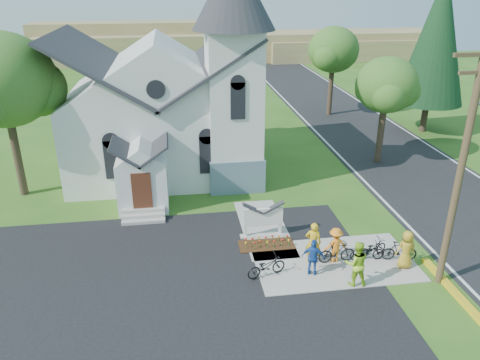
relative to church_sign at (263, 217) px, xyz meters
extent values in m
plane|color=#2E5A19|center=(1.20, -3.20, -1.03)|extent=(120.00, 120.00, 0.00)
cube|color=black|center=(-5.80, -5.20, -1.02)|extent=(20.00, 16.00, 0.02)
cube|color=black|center=(11.20, 11.80, -1.02)|extent=(8.00, 90.00, 0.02)
cube|color=gray|center=(2.70, -2.70, -1.00)|extent=(7.00, 4.00, 0.05)
cube|color=silver|center=(-4.80, 9.80, 1.47)|extent=(11.00, 9.00, 5.00)
cube|color=slate|center=(-0.50, 6.50, -0.03)|extent=(3.20, 3.20, 2.00)
cube|color=silver|center=(-0.50, 6.50, 3.47)|extent=(3.00, 3.00, 9.00)
cube|color=silver|center=(-5.80, 4.10, 0.37)|extent=(2.60, 2.40, 2.80)
cube|color=#4F2516|center=(-5.80, 2.87, 0.47)|extent=(1.00, 0.10, 2.00)
cube|color=gray|center=(0.00, 0.00, -0.98)|extent=(2.20, 0.40, 0.10)
cube|color=white|center=(-0.85, 0.00, -0.48)|extent=(0.12, 0.12, 1.00)
cube|color=white|center=(0.85, 0.00, -0.48)|extent=(0.12, 0.12, 1.00)
cube|color=white|center=(0.00, 0.00, 0.02)|extent=(1.90, 0.14, 0.90)
cube|color=#3C2510|center=(0.00, -0.90, -0.99)|extent=(2.60, 1.10, 0.07)
cylinder|color=#483724|center=(6.50, -4.70, 3.97)|extent=(0.28, 0.28, 10.00)
cylinder|color=#372B1E|center=(-12.80, 6.80, 1.45)|extent=(0.44, 0.44, 4.95)
ellipsoid|color=#375F20|center=(-12.80, 6.80, 5.60)|extent=(5.60, 5.60, 5.04)
cylinder|color=#372B1E|center=(9.70, 8.80, 1.00)|extent=(0.44, 0.44, 4.05)
ellipsoid|color=#375F20|center=(9.70, 8.80, 4.22)|extent=(4.00, 4.00, 3.60)
cylinder|color=#372B1E|center=(10.20, 20.80, 1.22)|extent=(0.44, 0.44, 4.50)
ellipsoid|color=#375F20|center=(10.20, 20.80, 4.79)|extent=(4.40, 4.40, 3.96)
cylinder|color=#372B1E|center=(16.20, 14.80, 0.17)|extent=(0.50, 0.50, 2.40)
cone|color=black|center=(16.20, 14.80, 6.37)|extent=(5.20, 5.20, 10.00)
cube|color=olive|center=(7.20, 52.80, 0.97)|extent=(60.00, 8.00, 4.00)
cube|color=olive|center=(-8.80, 54.80, 1.77)|extent=(30.00, 6.00, 5.60)
cube|color=olive|center=(23.20, 50.80, 0.47)|extent=(25.00, 6.00, 3.00)
imported|color=gold|center=(1.72, -2.55, -0.02)|extent=(0.82, 0.68, 1.92)
imported|color=black|center=(-0.50, -3.31, -0.52)|extent=(1.85, 1.08, 0.92)
imported|color=#A5DB29|center=(2.95, -4.40, 0.00)|extent=(1.03, 0.85, 1.95)
imported|color=black|center=(2.75, -2.76, -0.47)|extent=(1.68, 0.50, 1.00)
imported|color=#2151A8|center=(1.45, -3.49, -0.15)|extent=(1.05, 0.75, 1.65)
imported|color=black|center=(4.14, -2.79, -0.56)|extent=(1.60, 0.60, 0.83)
imported|color=orange|center=(2.69, -2.66, -0.16)|extent=(1.12, 0.73, 1.63)
imported|color=black|center=(5.54, -3.01, -0.51)|extent=(1.61, 0.70, 0.93)
imported|color=#B79022|center=(5.53, -3.53, -0.11)|extent=(0.85, 0.55, 1.73)
imported|color=black|center=(4.53, -2.49, -0.58)|extent=(1.61, 1.02, 0.80)
camera|label=1|loc=(-3.99, -19.43, 10.54)|focal=35.00mm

